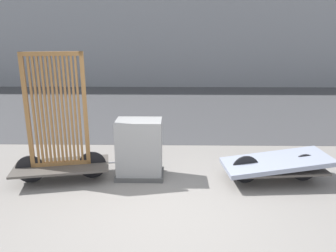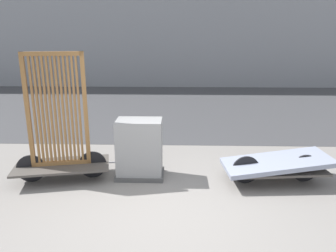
{
  "view_description": "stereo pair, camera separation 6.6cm",
  "coord_description": "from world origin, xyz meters",
  "views": [
    {
      "loc": [
        0.09,
        -4.3,
        2.54
      ],
      "look_at": [
        0.0,
        1.1,
        1.02
      ],
      "focal_mm": 35.0,
      "sensor_mm": 36.0,
      "label": 1
    },
    {
      "loc": [
        0.16,
        -4.3,
        2.54
      ],
      "look_at": [
        0.0,
        1.1,
        1.02
      ],
      "focal_mm": 35.0,
      "sensor_mm": 36.0,
      "label": 2
    }
  ],
  "objects": [
    {
      "name": "ground_plane",
      "position": [
        0.0,
        0.0,
        0.0
      ],
      "size": [
        60.0,
        60.0,
        0.0
      ],
      "primitive_type": "plane",
      "color": "gray"
    },
    {
      "name": "road_strip",
      "position": [
        0.0,
        7.45,
        0.0
      ],
      "size": [
        56.0,
        8.81,
        0.01
      ],
      "color": "#424244",
      "rests_on": "ground_plane"
    },
    {
      "name": "bike_cart_with_bedframe",
      "position": [
        -1.9,
        1.1,
        0.77
      ],
      "size": [
        2.38,
        1.1,
        2.27
      ],
      "rotation": [
        0.0,
        0.0,
        0.2
      ],
      "color": "#4C4742",
      "rests_on": "ground_plane"
    },
    {
      "name": "bike_cart_with_mattress",
      "position": [
        1.91,
        1.1,
        0.33
      ],
      "size": [
        2.46,
        1.0,
        0.51
      ],
      "rotation": [
        0.0,
        0.0,
        0.1
      ],
      "color": "#4C4742",
      "rests_on": "ground_plane"
    },
    {
      "name": "utility_cabinet",
      "position": [
        -0.52,
        1.28,
        0.5
      ],
      "size": [
        0.87,
        0.58,
        1.08
      ],
      "color": "#4C4C4C",
      "rests_on": "ground_plane"
    }
  ]
}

